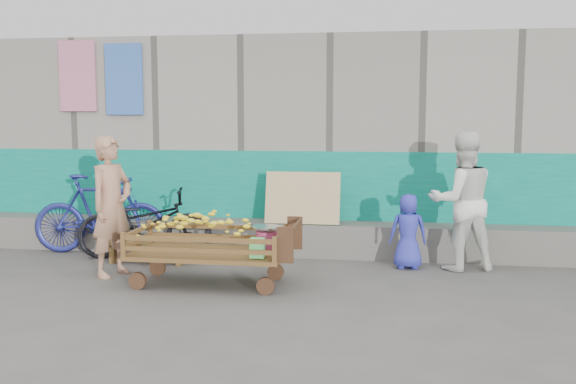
# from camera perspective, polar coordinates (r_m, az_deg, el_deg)

# --- Properties ---
(ground) EXTENTS (80.00, 80.00, 0.00)m
(ground) POSITION_cam_1_polar(r_m,az_deg,el_deg) (6.61, -3.86, -9.85)
(ground) COLOR #4D4B47
(ground) RESTS_ON ground
(building_wall) EXTENTS (12.00, 3.50, 3.00)m
(building_wall) POSITION_cam_1_polar(r_m,az_deg,el_deg) (10.33, 0.96, 4.48)
(building_wall) COLOR gray
(building_wall) RESTS_ON ground
(banana_cart) EXTENTS (1.87, 0.86, 0.80)m
(banana_cart) POSITION_cam_1_polar(r_m,az_deg,el_deg) (7.24, -7.38, -4.00)
(banana_cart) COLOR brown
(banana_cart) RESTS_ON ground
(bench) EXTENTS (1.11, 0.33, 0.28)m
(bench) POSITION_cam_1_polar(r_m,az_deg,el_deg) (8.50, -12.29, -4.80)
(bench) COLOR brown
(bench) RESTS_ON ground
(vendor_man) EXTENTS (0.59, 0.71, 1.66)m
(vendor_man) POSITION_cam_1_polar(r_m,az_deg,el_deg) (7.83, -15.41, -1.24)
(vendor_man) COLOR tan
(vendor_man) RESTS_ON ground
(woman) EXTENTS (0.96, 0.83, 1.71)m
(woman) POSITION_cam_1_polar(r_m,az_deg,el_deg) (8.12, 15.20, -0.77)
(woman) COLOR white
(woman) RESTS_ON ground
(child) EXTENTS (0.48, 0.33, 0.94)m
(child) POSITION_cam_1_polar(r_m,az_deg,el_deg) (8.08, 10.63, -3.44)
(child) COLOR #2F35B2
(child) RESTS_ON ground
(bicycle_dark) EXTENTS (1.86, 1.03, 0.92)m
(bicycle_dark) POSITION_cam_1_polar(r_m,az_deg,el_deg) (8.75, -12.61, -2.75)
(bicycle_dark) COLOR black
(bicycle_dark) RESTS_ON ground
(bicycle_blue) EXTENTS (1.87, 0.80, 1.09)m
(bicycle_blue) POSITION_cam_1_polar(r_m,az_deg,el_deg) (9.20, -16.37, -1.87)
(bicycle_blue) COLOR navy
(bicycle_blue) RESTS_ON ground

